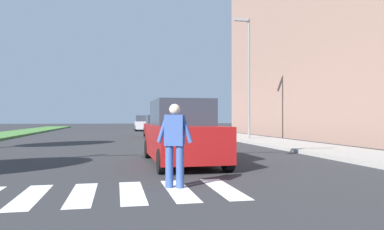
% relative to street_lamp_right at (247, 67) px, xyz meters
% --- Properties ---
extents(ground_plane, '(140.00, 140.00, 0.00)m').
position_rel_street_lamp_right_xyz_m(ground_plane, '(-8.18, 8.50, -4.59)').
color(ground_plane, '#2D2D30').
extents(crosswalk, '(4.95, 2.20, 0.01)m').
position_rel_street_lamp_right_xyz_m(crosswalk, '(-8.18, -14.39, -4.59)').
color(crosswalk, silver).
rests_on(crosswalk, ground_plane).
extents(apartment_block_right, '(10.35, 28.02, 16.47)m').
position_rel_street_lamp_right_xyz_m(apartment_block_right, '(8.90, 0.50, 3.64)').
color(apartment_block_right, '#937060').
rests_on(apartment_block_right, ground_plane).
extents(sidewalk_right, '(3.00, 64.00, 0.15)m').
position_rel_street_lamp_right_xyz_m(sidewalk_right, '(0.60, 6.50, -4.52)').
color(sidewalk_right, '#9E9991').
rests_on(sidewalk_right, ground_plane).
extents(street_lamp_right, '(1.02, 0.24, 7.50)m').
position_rel_street_lamp_right_xyz_m(street_lamp_right, '(0.00, 0.00, 0.00)').
color(street_lamp_right, slate).
rests_on(street_lamp_right, sidewalk_right).
extents(pedestrian_performer, '(0.72, 0.37, 1.69)m').
position_rel_street_lamp_right_xyz_m(pedestrian_performer, '(-6.87, -14.13, -3.66)').
color(pedestrian_performer, '#334C8C').
rests_on(pedestrian_performer, ground_plane).
extents(suv_crossing, '(1.99, 4.61, 1.97)m').
position_rel_street_lamp_right_xyz_m(suv_crossing, '(-6.04, -10.33, -3.66)').
color(suv_crossing, maroon).
rests_on(suv_crossing, ground_plane).
extents(sedan_midblock, '(1.79, 4.30, 1.65)m').
position_rel_street_lamp_right_xyz_m(sedan_midblock, '(-5.07, 5.29, -3.83)').
color(sedan_midblock, maroon).
rests_on(sedan_midblock, ground_plane).
extents(sedan_distant, '(1.87, 4.41, 1.74)m').
position_rel_street_lamp_right_xyz_m(sedan_distant, '(-5.10, 19.71, -3.79)').
color(sedan_distant, '#B7B7BC').
rests_on(sedan_distant, ground_plane).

